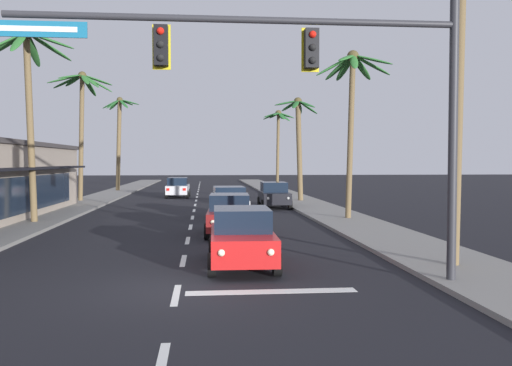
{
  "coord_description": "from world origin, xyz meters",
  "views": [
    {
      "loc": [
        0.65,
        -13.16,
        3.03
      ],
      "look_at": [
        2.65,
        8.0,
        2.2
      ],
      "focal_mm": 38.45,
      "sensor_mm": 36.0,
      "label": 1
    }
  ],
  "objects_px": {
    "sedan_third_in_queue": "(229,214)",
    "palm_right_second": "(352,92)",
    "sedan_oncoming_far": "(178,187)",
    "palm_left_second": "(29,80)",
    "palm_right_third": "(299,132)",
    "palm_left_farthest": "(119,130)",
    "traffic_signal_mast": "(317,76)",
    "palm_right_farthest": "(278,129)",
    "sedan_parked_nearest_kerb": "(274,195)",
    "palm_right_nearest": "(461,1)",
    "sedan_fifth_in_queue": "(229,202)",
    "sedan_lead_at_stop_bar": "(242,237)",
    "palm_left_third": "(82,104)"
  },
  "relations": [
    {
      "from": "traffic_signal_mast",
      "to": "sedan_third_in_queue",
      "type": "xyz_separation_m",
      "value": [
        -1.62,
        9.82,
        -4.2
      ]
    },
    {
      "from": "palm_right_farthest",
      "to": "sedan_parked_nearest_kerb",
      "type": "bearing_deg",
      "value": -98.61
    },
    {
      "from": "sedan_fifth_in_queue",
      "to": "palm_left_second",
      "type": "xyz_separation_m",
      "value": [
        -9.67,
        -2.31,
        6.07
      ]
    },
    {
      "from": "sedan_lead_at_stop_bar",
      "to": "palm_right_nearest",
      "type": "xyz_separation_m",
      "value": [
        5.99,
        -1.09,
        6.6
      ]
    },
    {
      "from": "sedan_third_in_queue",
      "to": "sedan_oncoming_far",
      "type": "relative_size",
      "value": 1.01
    },
    {
      "from": "palm_left_second",
      "to": "palm_right_second",
      "type": "distance_m",
      "value": 15.88
    },
    {
      "from": "sedan_oncoming_far",
      "to": "palm_left_second",
      "type": "relative_size",
      "value": 0.47
    },
    {
      "from": "sedan_fifth_in_queue",
      "to": "sedan_oncoming_far",
      "type": "relative_size",
      "value": 1.01
    },
    {
      "from": "sedan_oncoming_far",
      "to": "palm_right_third",
      "type": "relative_size",
      "value": 0.57
    },
    {
      "from": "palm_right_second",
      "to": "traffic_signal_mast",
      "type": "bearing_deg",
      "value": -108.35
    },
    {
      "from": "sedan_oncoming_far",
      "to": "palm_left_second",
      "type": "distance_m",
      "value": 21.35
    },
    {
      "from": "palm_left_farthest",
      "to": "palm_right_second",
      "type": "bearing_deg",
      "value": -60.8
    },
    {
      "from": "sedan_parked_nearest_kerb",
      "to": "palm_right_second",
      "type": "bearing_deg",
      "value": -70.16
    },
    {
      "from": "palm_right_second",
      "to": "palm_right_third",
      "type": "height_order",
      "value": "palm_right_second"
    },
    {
      "from": "sedan_oncoming_far",
      "to": "traffic_signal_mast",
      "type": "bearing_deg",
      "value": -81.79
    },
    {
      "from": "sedan_third_in_queue",
      "to": "palm_left_third",
      "type": "distance_m",
      "value": 22.52
    },
    {
      "from": "sedan_parked_nearest_kerb",
      "to": "palm_right_second",
      "type": "xyz_separation_m",
      "value": [
        2.96,
        -8.2,
        5.75
      ]
    },
    {
      "from": "sedan_lead_at_stop_bar",
      "to": "palm_left_second",
      "type": "relative_size",
      "value": 0.47
    },
    {
      "from": "sedan_parked_nearest_kerb",
      "to": "palm_right_nearest",
      "type": "bearing_deg",
      "value": -83.24
    },
    {
      "from": "palm_left_third",
      "to": "palm_right_second",
      "type": "xyz_separation_m",
      "value": [
        16.56,
        -14.22,
        -0.67
      ]
    },
    {
      "from": "palm_left_third",
      "to": "palm_left_farthest",
      "type": "height_order",
      "value": "palm_left_third"
    },
    {
      "from": "palm_left_second",
      "to": "sedan_fifth_in_queue",
      "type": "bearing_deg",
      "value": 13.43
    },
    {
      "from": "sedan_lead_at_stop_bar",
      "to": "sedan_third_in_queue",
      "type": "distance_m",
      "value": 6.89
    },
    {
      "from": "palm_left_third",
      "to": "palm_right_nearest",
      "type": "relative_size",
      "value": 0.98
    },
    {
      "from": "sedan_fifth_in_queue",
      "to": "sedan_third_in_queue",
      "type": "bearing_deg",
      "value": -92.51
    },
    {
      "from": "traffic_signal_mast",
      "to": "palm_right_farthest",
      "type": "distance_m",
      "value": 40.67
    },
    {
      "from": "palm_left_third",
      "to": "palm_right_third",
      "type": "relative_size",
      "value": 1.24
    },
    {
      "from": "sedan_third_in_queue",
      "to": "palm_left_farthest",
      "type": "distance_m",
      "value": 35.37
    },
    {
      "from": "sedan_third_in_queue",
      "to": "palm_right_second",
      "type": "height_order",
      "value": "palm_right_second"
    },
    {
      "from": "sedan_third_in_queue",
      "to": "palm_left_second",
      "type": "height_order",
      "value": "palm_left_second"
    },
    {
      "from": "palm_left_third",
      "to": "palm_right_second",
      "type": "bearing_deg",
      "value": -40.64
    },
    {
      "from": "sedan_fifth_in_queue",
      "to": "palm_right_farthest",
      "type": "relative_size",
      "value": 0.56
    },
    {
      "from": "sedan_oncoming_far",
      "to": "palm_left_third",
      "type": "bearing_deg",
      "value": -143.57
    },
    {
      "from": "sedan_parked_nearest_kerb",
      "to": "palm_right_farthest",
      "type": "height_order",
      "value": "palm_right_farthest"
    },
    {
      "from": "sedan_fifth_in_queue",
      "to": "palm_left_third",
      "type": "bearing_deg",
      "value": 130.32
    },
    {
      "from": "palm_left_second",
      "to": "traffic_signal_mast",
      "type": "bearing_deg",
      "value": -52.63
    },
    {
      "from": "palm_right_nearest",
      "to": "palm_right_farthest",
      "type": "height_order",
      "value": "palm_right_nearest"
    },
    {
      "from": "sedan_fifth_in_queue",
      "to": "palm_right_second",
      "type": "relative_size",
      "value": 0.52
    },
    {
      "from": "palm_right_farthest",
      "to": "traffic_signal_mast",
      "type": "bearing_deg",
      "value": -96.45
    },
    {
      "from": "traffic_signal_mast",
      "to": "palm_right_third",
      "type": "height_order",
      "value": "palm_right_third"
    },
    {
      "from": "palm_right_third",
      "to": "palm_right_nearest",
      "type": "bearing_deg",
      "value": -89.85
    },
    {
      "from": "palm_right_second",
      "to": "palm_left_third",
      "type": "bearing_deg",
      "value": 139.36
    },
    {
      "from": "palm_right_second",
      "to": "palm_right_third",
      "type": "xyz_separation_m",
      "value": [
        -0.53,
        12.86,
        -1.34
      ]
    },
    {
      "from": "palm_left_third",
      "to": "palm_right_nearest",
      "type": "height_order",
      "value": "palm_right_nearest"
    },
    {
      "from": "palm_left_second",
      "to": "palm_left_third",
      "type": "distance_m",
      "value": 14.54
    },
    {
      "from": "sedan_third_in_queue",
      "to": "palm_left_farthest",
      "type": "xyz_separation_m",
      "value": [
        -9.57,
        33.63,
        5.33
      ]
    },
    {
      "from": "traffic_signal_mast",
      "to": "sedan_lead_at_stop_bar",
      "type": "bearing_deg",
      "value": 118.24
    },
    {
      "from": "sedan_lead_at_stop_bar",
      "to": "palm_left_third",
      "type": "xyz_separation_m",
      "value": [
        -10.11,
        25.98,
        6.42
      ]
    },
    {
      "from": "traffic_signal_mast",
      "to": "sedan_oncoming_far",
      "type": "height_order",
      "value": "traffic_signal_mast"
    },
    {
      "from": "sedan_lead_at_stop_bar",
      "to": "sedan_oncoming_far",
      "type": "xyz_separation_m",
      "value": [
        -3.32,
        30.99,
        0.0
      ]
    }
  ]
}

